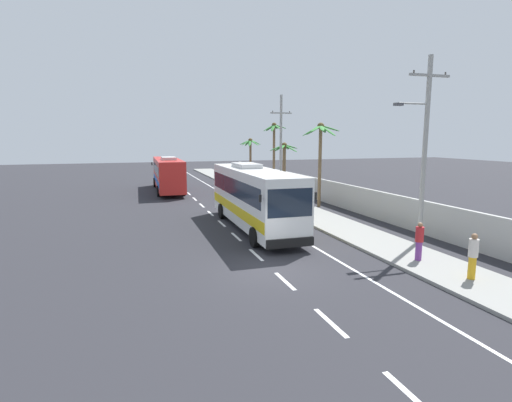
# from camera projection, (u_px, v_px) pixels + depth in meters

# --- Properties ---
(ground_plane) EXTENTS (160.00, 160.00, 0.00)m
(ground_plane) POSITION_uv_depth(u_px,v_px,m) (272.00, 269.00, 16.90)
(ground_plane) COLOR #28282D
(sidewalk_kerb) EXTENTS (3.20, 90.00, 0.14)m
(sidewalk_kerb) POSITION_uv_depth(u_px,v_px,m) (313.00, 215.00, 28.34)
(sidewalk_kerb) COLOR gray
(sidewalk_kerb) RESTS_ON ground
(lane_markings) EXTENTS (3.43, 71.00, 0.01)m
(lane_markings) POSITION_uv_depth(u_px,v_px,m) (233.00, 210.00, 31.02)
(lane_markings) COLOR white
(lane_markings) RESTS_ON ground
(boundary_wall) EXTENTS (0.24, 60.00, 1.95)m
(boundary_wall) POSITION_uv_depth(u_px,v_px,m) (334.00, 193.00, 33.10)
(boundary_wall) COLOR #B2B2AD
(boundary_wall) RESTS_ON ground
(coach_bus_foreground) EXTENTS (2.96, 12.03, 3.94)m
(coach_bus_foreground) POSITION_uv_depth(u_px,v_px,m) (253.00, 195.00, 24.36)
(coach_bus_foreground) COLOR white
(coach_bus_foreground) RESTS_ON ground
(coach_bus_far_lane) EXTENTS (3.01, 12.26, 3.67)m
(coach_bus_far_lane) POSITION_uv_depth(u_px,v_px,m) (168.00, 173.00, 41.44)
(coach_bus_far_lane) COLOR red
(coach_bus_far_lane) RESTS_ON ground
(motorcycle_beside_bus) EXTENTS (0.56, 1.96, 1.65)m
(motorcycle_beside_bus) POSITION_uv_depth(u_px,v_px,m) (241.00, 195.00, 34.45)
(motorcycle_beside_bus) COLOR black
(motorcycle_beside_bus) RESTS_ON ground
(pedestrian_near_kerb) EXTENTS (0.36, 0.36, 1.81)m
(pedestrian_near_kerb) POSITION_uv_depth(u_px,v_px,m) (473.00, 255.00, 15.22)
(pedestrian_near_kerb) COLOR gold
(pedestrian_near_kerb) RESTS_ON sidewalk_kerb
(pedestrian_midwalk) EXTENTS (0.36, 0.36, 1.72)m
(pedestrian_midwalk) POSITION_uv_depth(u_px,v_px,m) (419.00, 240.00, 17.60)
(pedestrian_midwalk) COLOR #75388E
(pedestrian_midwalk) RESTS_ON sidewalk_kerb
(utility_pole_nearest) EXTENTS (3.13, 0.24, 9.57)m
(utility_pole_nearest) POSITION_uv_depth(u_px,v_px,m) (424.00, 146.00, 20.02)
(utility_pole_nearest) COLOR #9E9E99
(utility_pole_nearest) RESTS_ON ground
(utility_pole_mid) EXTENTS (2.14, 0.24, 9.59)m
(utility_pole_mid) POSITION_uv_depth(u_px,v_px,m) (281.00, 144.00, 38.00)
(utility_pole_mid) COLOR #9E9E99
(utility_pole_mid) RESTS_ON ground
(palm_nearest) EXTENTS (2.87, 2.73, 7.32)m
(palm_nearest) POSITION_uv_depth(u_px,v_px,m) (274.00, 142.00, 46.09)
(palm_nearest) COLOR brown
(palm_nearest) RESTS_ON ground
(palm_second) EXTENTS (2.86, 2.69, 5.53)m
(palm_second) POSITION_uv_depth(u_px,v_px,m) (250.00, 150.00, 52.77)
(palm_second) COLOR brown
(palm_second) RESTS_ON ground
(palm_third) EXTENTS (3.06, 3.05, 6.76)m
(palm_third) POSITION_uv_depth(u_px,v_px,m) (320.00, 145.00, 31.52)
(palm_third) COLOR brown
(palm_third) RESTS_ON ground
(palm_fourth) EXTENTS (3.11, 2.81, 5.11)m
(palm_fourth) POSITION_uv_depth(u_px,v_px,m) (284.00, 158.00, 40.13)
(palm_fourth) COLOR brown
(palm_fourth) RESTS_ON ground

